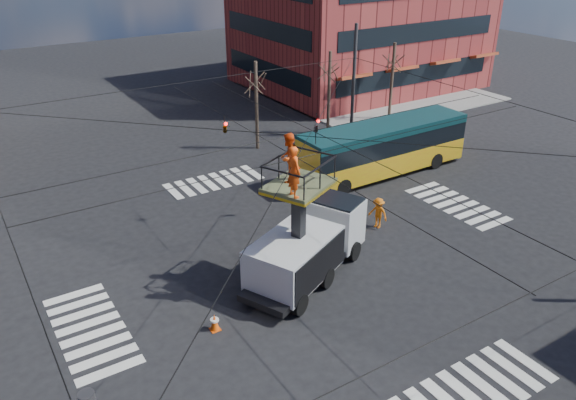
{
  "coord_description": "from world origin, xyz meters",
  "views": [
    {
      "loc": [
        -12.73,
        -18.49,
        13.92
      ],
      "look_at": [
        -0.25,
        1.25,
        2.45
      ],
      "focal_mm": 35.0,
      "sensor_mm": 36.0,
      "label": 1
    }
  ],
  "objects_px": {
    "worker_ground": "(254,274)",
    "flagger": "(378,213)",
    "city_bus": "(384,147)",
    "traffic_cone": "(215,322)",
    "utility_truck": "(308,232)"
  },
  "relations": [
    {
      "from": "utility_truck",
      "to": "traffic_cone",
      "type": "distance_m",
      "value": 5.56
    },
    {
      "from": "utility_truck",
      "to": "city_bus",
      "type": "bearing_deg",
      "value": 8.52
    },
    {
      "from": "city_bus",
      "to": "utility_truck",
      "type": "bearing_deg",
      "value": -146.53
    },
    {
      "from": "traffic_cone",
      "to": "flagger",
      "type": "bearing_deg",
      "value": 15.47
    },
    {
      "from": "worker_ground",
      "to": "traffic_cone",
      "type": "bearing_deg",
      "value": 113.39
    },
    {
      "from": "worker_ground",
      "to": "flagger",
      "type": "distance_m",
      "value": 8.36
    },
    {
      "from": "city_bus",
      "to": "traffic_cone",
      "type": "distance_m",
      "value": 17.41
    },
    {
      "from": "city_bus",
      "to": "flagger",
      "type": "xyz_separation_m",
      "value": [
        -4.79,
        -5.18,
        -0.91
      ]
    },
    {
      "from": "utility_truck",
      "to": "city_bus",
      "type": "relative_size",
      "value": 0.64
    },
    {
      "from": "city_bus",
      "to": "traffic_cone",
      "type": "height_order",
      "value": "city_bus"
    },
    {
      "from": "city_bus",
      "to": "traffic_cone",
      "type": "relative_size",
      "value": 16.11
    },
    {
      "from": "traffic_cone",
      "to": "flagger",
      "type": "distance_m",
      "value": 10.96
    },
    {
      "from": "traffic_cone",
      "to": "worker_ground",
      "type": "relative_size",
      "value": 0.34
    },
    {
      "from": "utility_truck",
      "to": "flagger",
      "type": "relative_size",
      "value": 4.48
    },
    {
      "from": "worker_ground",
      "to": "flagger",
      "type": "xyz_separation_m",
      "value": [
        8.18,
        1.73,
        -0.22
      ]
    }
  ]
}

